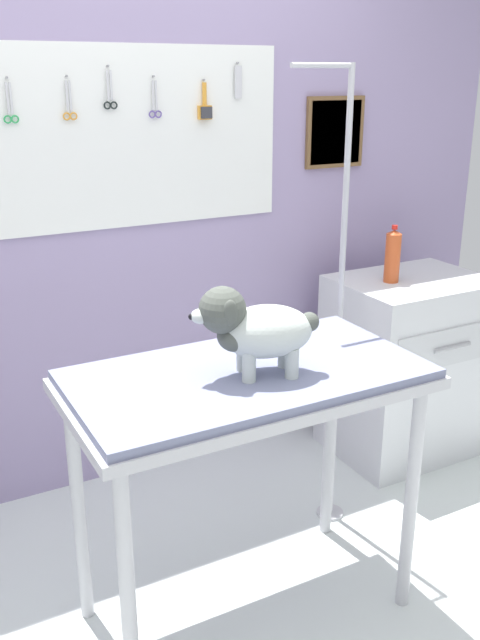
{
  "coord_description": "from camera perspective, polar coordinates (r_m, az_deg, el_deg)",
  "views": [
    {
      "loc": [
        -0.85,
        -1.49,
        1.73
      ],
      "look_at": [
        0.1,
        0.28,
        1.03
      ],
      "focal_mm": 39.35,
      "sensor_mm": 36.0,
      "label": 1
    }
  ],
  "objects": [
    {
      "name": "rear_wall_panel",
      "position": [
        2.95,
        -10.97,
        7.89
      ],
      "size": [
        4.0,
        0.11,
        2.3
      ],
      "color": "#9887B1",
      "rests_on": "ground"
    },
    {
      "name": "grooming_table",
      "position": [
        2.16,
        0.59,
        -6.37
      ],
      "size": [
        1.1,
        0.58,
        0.89
      ],
      "color": "#B7B7BC",
      "rests_on": "ground"
    },
    {
      "name": "grooming_arm",
      "position": [
        2.66,
        7.91,
        -0.6
      ],
      "size": [
        0.3,
        0.11,
        1.77
      ],
      "color": "#B7B7BC",
      "rests_on": "ground"
    },
    {
      "name": "dog",
      "position": [
        2.03,
        1.1,
        -0.65
      ],
      "size": [
        0.38,
        0.25,
        0.28
      ],
      "color": "silver",
      "rests_on": "grooming_table"
    },
    {
      "name": "cabinet_right",
      "position": [
        3.42,
        13.4,
        -3.62
      ],
      "size": [
        0.68,
        0.54,
        0.85
      ],
      "color": "silver",
      "rests_on": "ground"
    },
    {
      "name": "soda_bottle",
      "position": [
        3.18,
        12.31,
        5.12
      ],
      "size": [
        0.07,
        0.07,
        0.26
      ],
      "color": "#BE4C22",
      "rests_on": "cabinet_right"
    }
  ]
}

